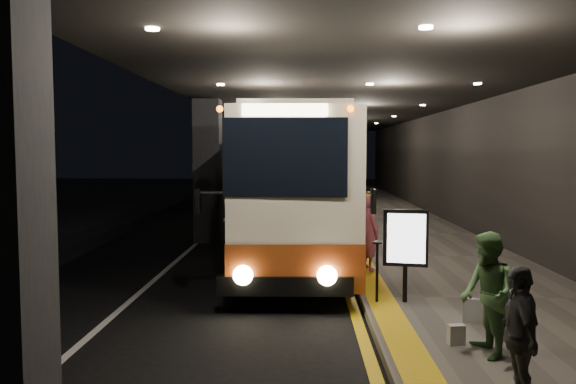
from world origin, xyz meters
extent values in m
plane|color=black|center=(0.00, 0.00, 0.00)|extent=(90.00, 90.00, 0.00)
cube|color=silver|center=(-1.80, 5.00, 0.01)|extent=(0.12, 50.00, 0.01)
cube|color=gold|center=(2.35, 5.00, 0.01)|extent=(0.18, 50.00, 0.01)
cube|color=#514C44|center=(4.75, 5.00, 0.07)|extent=(4.50, 50.00, 0.15)
cube|color=gold|center=(2.85, 5.00, 0.16)|extent=(0.50, 50.00, 0.01)
cube|color=black|center=(7.00, 5.00, 3.00)|extent=(0.10, 50.00, 6.00)
cube|color=black|center=(-1.50, 4.00, 2.20)|extent=(0.80, 0.80, 4.40)
cube|color=black|center=(-1.50, 16.00, 2.20)|extent=(0.80, 0.80, 4.40)
cube|color=black|center=(2.50, 5.00, 4.60)|extent=(9.00, 50.00, 0.40)
cube|color=beige|center=(1.14, 1.79, 1.99)|extent=(2.72, 11.46, 3.23)
cube|color=#904814|center=(1.14, 1.79, 0.81)|extent=(2.74, 11.48, 0.85)
cube|color=black|center=(1.14, -3.93, 2.71)|extent=(2.09, 0.12, 1.33)
cube|color=black|center=(1.14, -3.85, 0.52)|extent=(2.33, 0.32, 0.33)
cylinder|color=black|center=(0.07, -1.82, 0.47)|extent=(0.27, 0.95, 0.95)
cylinder|color=black|center=(2.21, -1.82, 0.47)|extent=(0.27, 0.95, 0.95)
cylinder|color=black|center=(0.07, 5.59, 0.47)|extent=(0.27, 0.95, 0.95)
cylinder|color=black|center=(2.21, 5.59, 0.47)|extent=(0.27, 0.95, 0.95)
sphere|color=#FFEAA5|center=(0.43, -3.94, 0.71)|extent=(0.34, 0.34, 0.34)
sphere|color=#FFEAA5|center=(1.85, -3.94, 0.71)|extent=(0.34, 0.34, 0.34)
cube|color=#FFF2BF|center=(1.14, -3.94, 3.49)|extent=(1.43, 0.09, 0.21)
cube|color=beige|center=(0.78, 16.53, 2.03)|extent=(2.78, 11.69, 3.29)
cube|color=#904814|center=(0.78, 16.53, 0.82)|extent=(2.80, 11.71, 0.87)
cube|color=black|center=(0.78, 10.69, 2.76)|extent=(2.13, 0.13, 1.36)
cube|color=black|center=(0.78, 10.77, 0.53)|extent=(2.38, 0.32, 0.34)
cylinder|color=black|center=(-0.31, 12.85, 0.48)|extent=(0.27, 0.97, 0.97)
cylinder|color=black|center=(1.87, 12.85, 0.48)|extent=(0.27, 0.97, 0.97)
cylinder|color=black|center=(-0.31, 20.40, 0.48)|extent=(0.27, 0.97, 0.97)
cylinder|color=black|center=(1.87, 20.40, 0.48)|extent=(0.27, 0.97, 0.97)
imported|color=#AB5066|center=(2.94, -0.78, 1.02)|extent=(0.60, 0.73, 1.73)
imported|color=#436C3C|center=(3.83, -6.10, 0.96)|extent=(0.53, 0.82, 1.62)
imported|color=#444549|center=(3.69, -7.53, 0.89)|extent=(0.49, 0.89, 1.49)
cube|color=black|center=(4.10, -4.67, 0.34)|extent=(0.33, 0.22, 0.38)
cube|color=#B1A9A6|center=(3.55, -5.69, 0.29)|extent=(0.24, 0.16, 0.28)
cylinder|color=black|center=(3.25, -3.48, 0.47)|extent=(0.08, 0.08, 0.64)
cube|color=black|center=(3.25, -3.48, 1.29)|extent=(0.78, 0.25, 1.00)
cube|color=white|center=(3.25, -3.54, 1.29)|extent=(0.65, 0.15, 0.87)
cylinder|color=black|center=(2.75, -3.53, 0.68)|extent=(0.05, 0.05, 1.06)
camera|label=1|loc=(1.44, -13.30, 2.80)|focal=35.00mm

